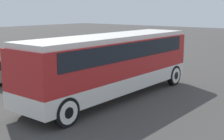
# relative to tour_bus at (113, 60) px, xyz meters

# --- Properties ---
(ground_plane) EXTENTS (120.00, 120.00, 0.00)m
(ground_plane) POSITION_rel_tour_bus_xyz_m (-0.10, 0.00, -1.84)
(ground_plane) COLOR #423F3D
(tour_bus) EXTENTS (10.26, 2.55, 3.04)m
(tour_bus) POSITION_rel_tour_bus_xyz_m (0.00, 0.00, 0.00)
(tour_bus) COLOR silver
(tour_bus) RESTS_ON ground_plane
(parked_car_mid) EXTENTS (4.21, 1.96, 1.35)m
(parked_car_mid) POSITION_rel_tour_bus_xyz_m (1.65, 6.81, -1.17)
(parked_car_mid) COLOR maroon
(parked_car_mid) RESTS_ON ground_plane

